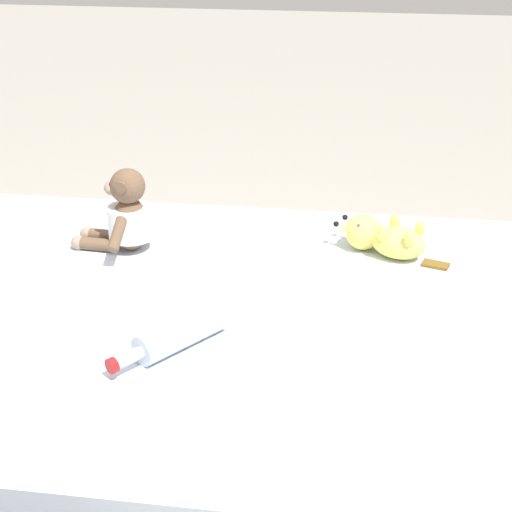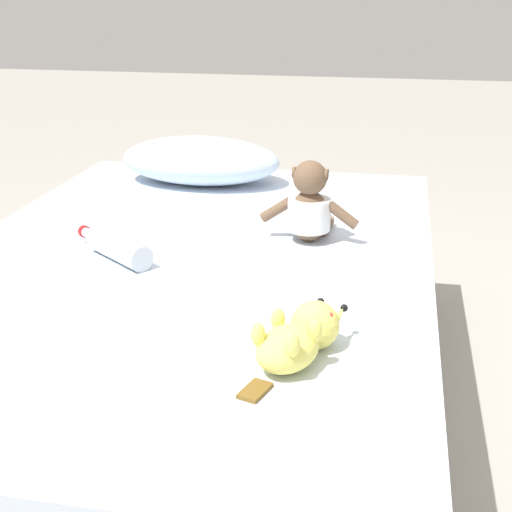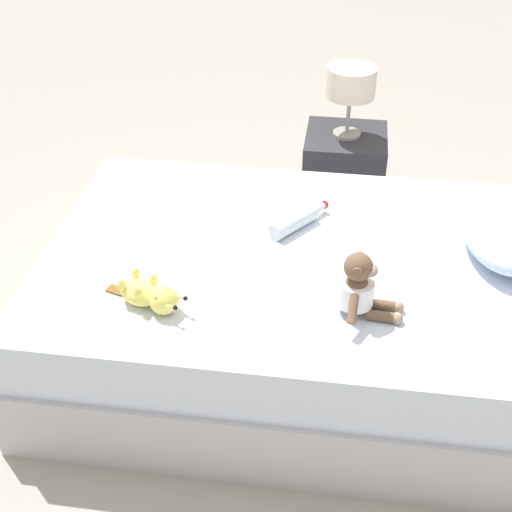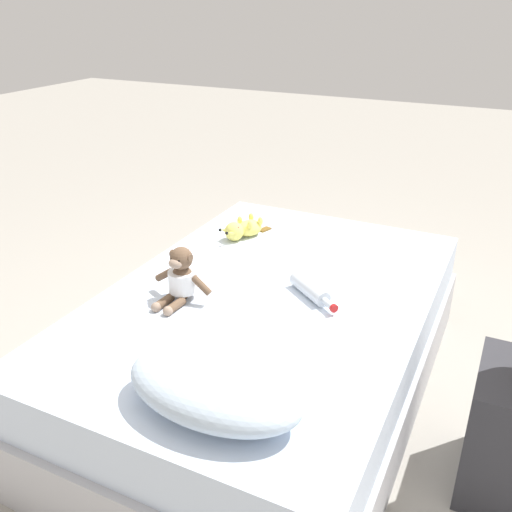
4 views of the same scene
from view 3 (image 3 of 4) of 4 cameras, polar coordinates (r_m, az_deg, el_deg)
The scene contains 8 objects.
ground_plane at distance 2.99m, azimuth 3.61°, elevation -7.99°, with size 16.00×16.00×0.00m, color #9E998E.
bed at distance 2.82m, azimuth 3.80°, elevation -4.23°, with size 1.34×2.03×0.52m.
pillow at distance 2.81m, azimuth 19.66°, elevation 2.16°, with size 0.60×0.36×0.17m.
plush_monkey at distance 2.35m, azimuth 8.40°, elevation -2.67°, with size 0.29×0.23×0.24m.
plush_yellow_creature at distance 2.41m, azimuth -8.61°, elevation -3.15°, with size 0.19×0.32×0.10m.
glass_bottle at distance 2.78m, azimuth 3.23°, elevation 2.85°, with size 0.27×0.22×0.07m.
nightstand at distance 3.71m, azimuth 7.09°, elevation 6.24°, with size 0.41×0.41×0.50m.
bedside_lamp at distance 3.49m, azimuth 7.72°, elevation 13.68°, with size 0.24×0.24×0.35m.
Camera 3 is at (2.16, 0.12, 2.05)m, focal length 49.24 mm.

